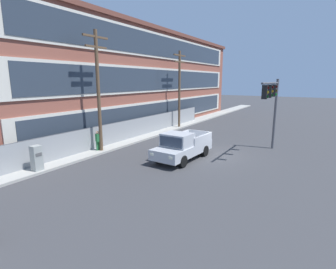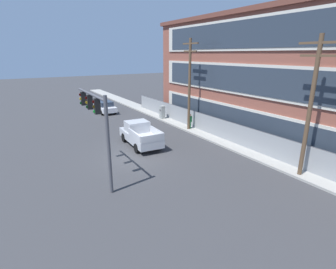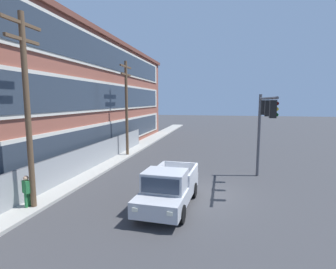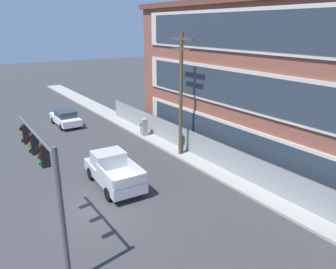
# 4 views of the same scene
# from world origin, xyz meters

# --- Properties ---
(ground_plane) EXTENTS (160.00, 160.00, 0.00)m
(ground_plane) POSITION_xyz_m (0.00, 0.00, 0.00)
(ground_plane) COLOR #38383A
(sidewalk_building_side) EXTENTS (80.00, 2.10, 0.16)m
(sidewalk_building_side) POSITION_xyz_m (0.00, 8.29, 0.08)
(sidewalk_building_side) COLOR #9E9B93
(sidewalk_building_side) RESTS_ON ground
(chain_link_fence) EXTENTS (31.53, 0.06, 1.92)m
(chain_link_fence) POSITION_xyz_m (-1.31, 8.59, 0.98)
(chain_link_fence) COLOR gray
(chain_link_fence) RESTS_ON ground
(traffic_signal_mast) EXTENTS (5.76, 0.43, 5.63)m
(traffic_signal_mast) POSITION_xyz_m (2.22, -3.47, 4.13)
(traffic_signal_mast) COLOR #4C4C51
(traffic_signal_mast) RESTS_ON ground
(pickup_truck_silver) EXTENTS (5.39, 2.39, 2.00)m
(pickup_truck_silver) POSITION_xyz_m (-2.53, 1.48, 0.95)
(pickup_truck_silver) COLOR #B2B5BA
(pickup_truck_silver) RESTS_ON ground
(sedan_white) EXTENTS (4.54, 1.96, 1.56)m
(sedan_white) POSITION_xyz_m (-16.89, 3.04, 0.80)
(sedan_white) COLOR silver
(sedan_white) RESTS_ON ground
(utility_pole_near_corner) EXTENTS (2.37, 0.26, 9.09)m
(utility_pole_near_corner) POSITION_xyz_m (-4.09, 7.76, 5.00)
(utility_pole_near_corner) COLOR brown
(utility_pole_near_corner) RESTS_ON ground
(electrical_cabinet) EXTENTS (0.56, 0.52, 1.69)m
(electrical_cabinet) POSITION_xyz_m (-9.46, 7.69, 0.85)
(electrical_cabinet) COLOR #939993
(electrical_cabinet) RESTS_ON ground
(pedestrian_near_cabinet) EXTENTS (0.38, 0.46, 1.69)m
(pedestrian_near_cabinet) POSITION_xyz_m (-4.20, 8.00, 0.97)
(pedestrian_near_cabinet) COLOR #236B38
(pedestrian_near_cabinet) RESTS_ON ground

